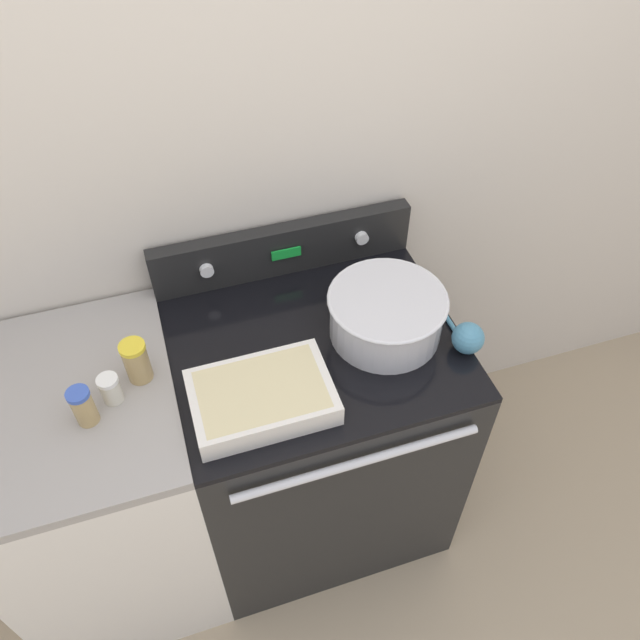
{
  "coord_description": "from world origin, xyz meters",
  "views": [
    {
      "loc": [
        -0.34,
        -0.76,
        2.22
      ],
      "look_at": [
        0.02,
        0.35,
        0.98
      ],
      "focal_mm": 35.0,
      "sensor_mm": 36.0,
      "label": 1
    }
  ],
  "objects_px": {
    "casserole_dish": "(262,396)",
    "spice_jar_blue_cap": "(83,406)",
    "spice_jar_yellow_cap": "(136,361)",
    "ladle": "(466,336)",
    "spice_jar_white_cap": "(111,389)",
    "mixing_bowl": "(386,313)"
  },
  "relations": [
    {
      "from": "casserole_dish",
      "to": "spice_jar_yellow_cap",
      "type": "distance_m",
      "value": 0.33
    },
    {
      "from": "mixing_bowl",
      "to": "spice_jar_white_cap",
      "type": "distance_m",
      "value": 0.74
    },
    {
      "from": "mixing_bowl",
      "to": "casserole_dish",
      "type": "relative_size",
      "value": 0.93
    },
    {
      "from": "spice_jar_yellow_cap",
      "to": "casserole_dish",
      "type": "bearing_deg",
      "value": -32.35
    },
    {
      "from": "spice_jar_yellow_cap",
      "to": "spice_jar_blue_cap",
      "type": "distance_m",
      "value": 0.17
    },
    {
      "from": "casserole_dish",
      "to": "spice_jar_blue_cap",
      "type": "relative_size",
      "value": 3.18
    },
    {
      "from": "casserole_dish",
      "to": "ladle",
      "type": "distance_m",
      "value": 0.58
    },
    {
      "from": "mixing_bowl",
      "to": "casserole_dish",
      "type": "distance_m",
      "value": 0.41
    },
    {
      "from": "spice_jar_blue_cap",
      "to": "mixing_bowl",
      "type": "bearing_deg",
      "value": 4.03
    },
    {
      "from": "ladle",
      "to": "spice_jar_yellow_cap",
      "type": "height_order",
      "value": "spice_jar_yellow_cap"
    },
    {
      "from": "spice_jar_yellow_cap",
      "to": "ladle",
      "type": "bearing_deg",
      "value": -10.29
    },
    {
      "from": "casserole_dish",
      "to": "spice_jar_white_cap",
      "type": "distance_m",
      "value": 0.38
    },
    {
      "from": "mixing_bowl",
      "to": "spice_jar_blue_cap",
      "type": "xyz_separation_m",
      "value": [
        -0.81,
        -0.06,
        -0.01
      ]
    },
    {
      "from": "spice_jar_blue_cap",
      "to": "casserole_dish",
      "type": "bearing_deg",
      "value": -10.88
    },
    {
      "from": "spice_jar_yellow_cap",
      "to": "mixing_bowl",
      "type": "bearing_deg",
      "value": -3.46
    },
    {
      "from": "casserole_dish",
      "to": "spice_jar_blue_cap",
      "type": "distance_m",
      "value": 0.43
    },
    {
      "from": "spice_jar_white_cap",
      "to": "spice_jar_blue_cap",
      "type": "relative_size",
      "value": 0.74
    },
    {
      "from": "spice_jar_yellow_cap",
      "to": "spice_jar_white_cap",
      "type": "height_order",
      "value": "spice_jar_yellow_cap"
    },
    {
      "from": "spice_jar_yellow_cap",
      "to": "spice_jar_blue_cap",
      "type": "relative_size",
      "value": 1.11
    },
    {
      "from": "spice_jar_white_cap",
      "to": "ladle",
      "type": "bearing_deg",
      "value": -6.35
    },
    {
      "from": "casserole_dish",
      "to": "ladle",
      "type": "relative_size",
      "value": 1.03
    },
    {
      "from": "ladle",
      "to": "spice_jar_blue_cap",
      "type": "bearing_deg",
      "value": 176.65
    }
  ]
}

